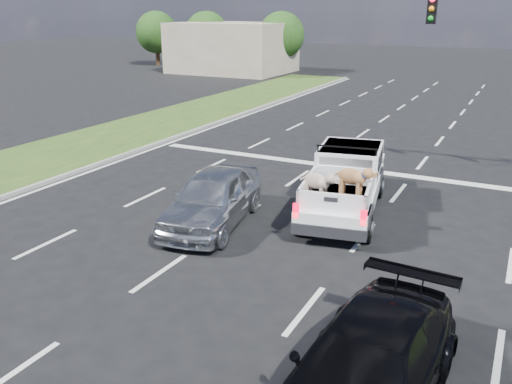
{
  "coord_description": "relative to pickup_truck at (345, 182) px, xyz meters",
  "views": [
    {
      "loc": [
        5.1,
        -8.73,
        5.62
      ],
      "look_at": [
        -0.34,
        2.0,
        1.53
      ],
      "focal_mm": 38.0,
      "sensor_mm": 36.0,
      "label": 1
    }
  ],
  "objects": [
    {
      "name": "pickup_truck",
      "position": [
        0.0,
        0.0,
        0.0
      ],
      "size": [
        2.72,
        5.4,
        1.93
      ],
      "rotation": [
        0.0,
        0.0,
        0.18
      ],
      "color": "black",
      "rests_on": "ground"
    },
    {
      "name": "silver_sedan",
      "position": [
        -2.89,
        -2.53,
        -0.15
      ],
      "size": [
        2.52,
        4.68,
        1.51
      ],
      "primitive_type": "imported",
      "rotation": [
        0.0,
        0.0,
        0.17
      ],
      "color": "#B2B5BA",
      "rests_on": "ground"
    },
    {
      "name": "ground",
      "position": [
        -0.69,
        -5.59,
        -0.9
      ],
      "size": [
        160.0,
        160.0,
        0.0
      ],
      "primitive_type": "plane",
      "color": "black",
      "rests_on": "ground"
    },
    {
      "name": "building_left",
      "position": [
        -20.69,
        30.41,
        1.3
      ],
      "size": [
        10.0,
        8.0,
        4.4
      ],
      "primitive_type": "cube",
      "color": "#B9A78D",
      "rests_on": "ground"
    },
    {
      "name": "tree_far_a",
      "position": [
        -30.69,
        32.41,
        2.39
      ],
      "size": [
        4.2,
        4.2,
        5.4
      ],
      "color": "#332114",
      "rests_on": "ground"
    },
    {
      "name": "grass_median_left",
      "position": [
        -12.19,
        0.41,
        -0.85
      ],
      "size": [
        5.0,
        60.0,
        0.1
      ],
      "primitive_type": "cube",
      "color": "#223E13",
      "rests_on": "ground"
    },
    {
      "name": "curb_left",
      "position": [
        -9.74,
        0.41,
        -0.83
      ],
      "size": [
        0.15,
        60.0,
        0.14
      ],
      "primitive_type": "cube",
      "color": "gray",
      "rests_on": "ground"
    },
    {
      "name": "black_coupe",
      "position": [
        2.88,
        -7.83,
        -0.21
      ],
      "size": [
        2.24,
        4.9,
        1.39
      ],
      "primitive_type": "imported",
      "rotation": [
        0.0,
        0.0,
        -0.06
      ],
      "color": "black",
      "rests_on": "ground"
    },
    {
      "name": "tree_far_b",
      "position": [
        -24.69,
        32.41,
        2.39
      ],
      "size": [
        4.2,
        4.2,
        5.4
      ],
      "color": "#332114",
      "rests_on": "ground"
    },
    {
      "name": "road_markings",
      "position": [
        -0.69,
        0.97,
        -0.9
      ],
      "size": [
        17.75,
        60.0,
        0.01
      ],
      "color": "silver",
      "rests_on": "ground"
    },
    {
      "name": "tree_far_c",
      "position": [
        -16.69,
        32.41,
        2.39
      ],
      "size": [
        4.2,
        4.2,
        5.4
      ],
      "color": "#332114",
      "rests_on": "ground"
    }
  ]
}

